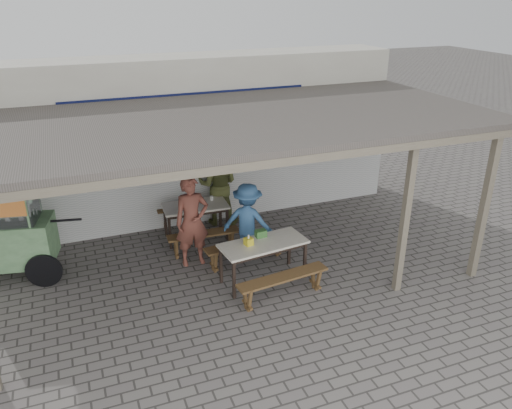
{
  "coord_description": "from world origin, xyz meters",
  "views": [
    {
      "loc": [
        -2.55,
        -6.86,
        4.8
      ],
      "look_at": [
        0.45,
        0.9,
        1.16
      ],
      "focal_mm": 35.0,
      "sensor_mm": 36.0,
      "label": 1
    }
  ],
  "objects_px": {
    "tissue_box": "(249,241)",
    "condiment_bowl": "(189,203)",
    "bench_left_wall": "(189,210)",
    "donation_box": "(261,233)",
    "patron_wall_side": "(218,185)",
    "table_right": "(263,247)",
    "bench_right_street": "(283,282)",
    "bench_right_wall": "(246,247)",
    "vendor_cart": "(5,230)",
    "condiment_jar": "(212,198)",
    "table_left": "(195,209)",
    "patron_street_side": "(192,221)",
    "patron_right_table": "(248,221)",
    "bench_left_street": "(204,238)"
  },
  "relations": [
    {
      "from": "vendor_cart",
      "to": "bench_left_street",
      "type": "bearing_deg",
      "value": 5.35
    },
    {
      "from": "bench_right_wall",
      "to": "condiment_bowl",
      "type": "distance_m",
      "value": 1.65
    },
    {
      "from": "tissue_box",
      "to": "bench_right_street",
      "type": "bearing_deg",
      "value": -63.47
    },
    {
      "from": "bench_left_wall",
      "to": "table_left",
      "type": "bearing_deg",
      "value": -90.0
    },
    {
      "from": "bench_left_wall",
      "to": "patron_street_side",
      "type": "distance_m",
      "value": 1.76
    },
    {
      "from": "table_right",
      "to": "bench_right_street",
      "type": "height_order",
      "value": "table_right"
    },
    {
      "from": "bench_right_street",
      "to": "patron_right_table",
      "type": "relative_size",
      "value": 1.09
    },
    {
      "from": "bench_left_wall",
      "to": "bench_right_street",
      "type": "distance_m",
      "value": 3.43
    },
    {
      "from": "condiment_jar",
      "to": "table_left",
      "type": "bearing_deg",
      "value": -160.82
    },
    {
      "from": "patron_wall_side",
      "to": "condiment_bowl",
      "type": "distance_m",
      "value": 0.89
    },
    {
      "from": "bench_right_street",
      "to": "bench_left_wall",
      "type": "bearing_deg",
      "value": 95.71
    },
    {
      "from": "bench_right_street",
      "to": "condiment_jar",
      "type": "height_order",
      "value": "condiment_jar"
    },
    {
      "from": "table_left",
      "to": "donation_box",
      "type": "bearing_deg",
      "value": -65.2
    },
    {
      "from": "bench_right_street",
      "to": "patron_right_table",
      "type": "xyz_separation_m",
      "value": [
        -0.04,
        1.57,
        0.41
      ]
    },
    {
      "from": "tissue_box",
      "to": "donation_box",
      "type": "xyz_separation_m",
      "value": [
        0.31,
        0.21,
        -0.0
      ]
    },
    {
      "from": "table_right",
      "to": "bench_right_wall",
      "type": "relative_size",
      "value": 0.97
    },
    {
      "from": "vendor_cart",
      "to": "tissue_box",
      "type": "distance_m",
      "value": 4.22
    },
    {
      "from": "table_left",
      "to": "bench_right_street",
      "type": "xyz_separation_m",
      "value": [
        0.76,
        -2.67,
        -0.33
      ]
    },
    {
      "from": "bench_right_street",
      "to": "patron_street_side",
      "type": "xyz_separation_m",
      "value": [
        -1.07,
        1.71,
        0.52
      ]
    },
    {
      "from": "bench_left_street",
      "to": "tissue_box",
      "type": "bearing_deg",
      "value": -68.22
    },
    {
      "from": "bench_left_wall",
      "to": "patron_wall_side",
      "type": "relative_size",
      "value": 0.78
    },
    {
      "from": "tissue_box",
      "to": "condiment_bowl",
      "type": "bearing_deg",
      "value": 103.81
    },
    {
      "from": "bench_left_wall",
      "to": "patron_wall_side",
      "type": "distance_m",
      "value": 0.85
    },
    {
      "from": "bench_right_street",
      "to": "donation_box",
      "type": "bearing_deg",
      "value": 85.85
    },
    {
      "from": "bench_left_wall",
      "to": "donation_box",
      "type": "height_order",
      "value": "donation_box"
    },
    {
      "from": "bench_right_street",
      "to": "patron_right_table",
      "type": "bearing_deg",
      "value": 84.73
    },
    {
      "from": "table_left",
      "to": "condiment_jar",
      "type": "bearing_deg",
      "value": 21.72
    },
    {
      "from": "bench_right_street",
      "to": "bench_right_wall",
      "type": "bearing_deg",
      "value": 90.0
    },
    {
      "from": "bench_left_wall",
      "to": "patron_street_side",
      "type": "xyz_separation_m",
      "value": [
        -0.33,
        -1.65,
        0.53
      ]
    },
    {
      "from": "patron_wall_side",
      "to": "bench_left_wall",
      "type": "bearing_deg",
      "value": 13.15
    },
    {
      "from": "donation_box",
      "to": "condiment_jar",
      "type": "height_order",
      "value": "donation_box"
    },
    {
      "from": "patron_right_table",
      "to": "donation_box",
      "type": "relative_size",
      "value": 7.79
    },
    {
      "from": "bench_left_street",
      "to": "condiment_jar",
      "type": "height_order",
      "value": "condiment_jar"
    },
    {
      "from": "table_left",
      "to": "condiment_bowl",
      "type": "xyz_separation_m",
      "value": [
        -0.09,
        0.11,
        0.11
      ]
    },
    {
      "from": "bench_right_wall",
      "to": "bench_right_street",
      "type": "bearing_deg",
      "value": -90.0
    },
    {
      "from": "bench_left_street",
      "to": "vendor_cart",
      "type": "relative_size",
      "value": 0.63
    },
    {
      "from": "patron_right_table",
      "to": "condiment_jar",
      "type": "relative_size",
      "value": 17.88
    },
    {
      "from": "table_right",
      "to": "condiment_bowl",
      "type": "distance_m",
      "value": 2.24
    },
    {
      "from": "vendor_cart",
      "to": "tissue_box",
      "type": "relative_size",
      "value": 17.2
    },
    {
      "from": "bench_left_wall",
      "to": "condiment_jar",
      "type": "relative_size",
      "value": 16.74
    },
    {
      "from": "table_right",
      "to": "donation_box",
      "type": "distance_m",
      "value": 0.27
    },
    {
      "from": "condiment_jar",
      "to": "bench_left_wall",
      "type": "bearing_deg",
      "value": 122.6
    },
    {
      "from": "table_right",
      "to": "condiment_jar",
      "type": "distance_m",
      "value": 2.15
    },
    {
      "from": "table_right",
      "to": "patron_wall_side",
      "type": "distance_m",
      "value": 2.57
    },
    {
      "from": "vendor_cart",
      "to": "condiment_jar",
      "type": "bearing_deg",
      "value": 18.28
    },
    {
      "from": "condiment_bowl",
      "to": "bench_left_wall",
      "type": "bearing_deg",
      "value": 78.1
    },
    {
      "from": "bench_left_wall",
      "to": "vendor_cart",
      "type": "relative_size",
      "value": 0.63
    },
    {
      "from": "vendor_cart",
      "to": "patron_wall_side",
      "type": "xyz_separation_m",
      "value": [
        4.1,
        0.86,
        -0.04
      ]
    },
    {
      "from": "table_left",
      "to": "patron_street_side",
      "type": "relative_size",
      "value": 0.76
    },
    {
      "from": "bench_left_wall",
      "to": "condiment_bowl",
      "type": "bearing_deg",
      "value": -99.36
    }
  ]
}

